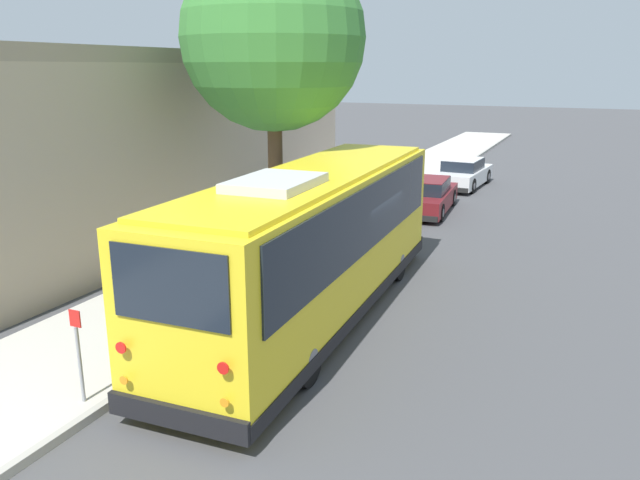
# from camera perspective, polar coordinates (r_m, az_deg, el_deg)

# --- Properties ---
(ground_plane) EXTENTS (160.00, 160.00, 0.00)m
(ground_plane) POSITION_cam_1_polar(r_m,az_deg,el_deg) (15.34, 2.14, -5.15)
(ground_plane) COLOR #474749
(sidewalk_slab) EXTENTS (80.00, 3.57, 0.15)m
(sidewalk_slab) POSITION_cam_1_polar(r_m,az_deg,el_deg) (16.82, -8.71, -3.17)
(sidewalk_slab) COLOR beige
(sidewalk_slab) RESTS_ON ground
(curb_strip) EXTENTS (80.00, 0.14, 0.15)m
(curb_strip) POSITION_cam_1_polar(r_m,az_deg,el_deg) (15.93, -3.08, -4.08)
(curb_strip) COLOR #AAA69D
(curb_strip) RESTS_ON ground
(shuttle_bus) EXTENTS (10.90, 3.05, 3.45)m
(shuttle_bus) POSITION_cam_1_polar(r_m,az_deg,el_deg) (13.56, -0.51, 0.28)
(shuttle_bus) COLOR yellow
(shuttle_bus) RESTS_ON ground
(parked_sedan_maroon) EXTENTS (4.71, 1.95, 1.31)m
(parked_sedan_maroon) POSITION_cam_1_polar(r_m,az_deg,el_deg) (24.40, 9.84, 3.95)
(parked_sedan_maroon) COLOR maroon
(parked_sedan_maroon) RESTS_ON ground
(parked_sedan_white) EXTENTS (4.70, 1.99, 1.33)m
(parked_sedan_white) POSITION_cam_1_polar(r_m,az_deg,el_deg) (29.94, 12.94, 5.94)
(parked_sedan_white) COLOR silver
(parked_sedan_white) RESTS_ON ground
(street_tree) EXTENTS (4.92, 4.92, 9.21)m
(street_tree) POSITION_cam_1_polar(r_m,az_deg,el_deg) (17.44, -4.12, 19.03)
(street_tree) COLOR brown
(street_tree) RESTS_ON sidewalk_slab
(sign_post_near) EXTENTS (0.06, 0.22, 1.59)m
(sign_post_near) POSITION_cam_1_polar(r_m,az_deg,el_deg) (10.85, -21.17, -9.79)
(sign_post_near) COLOR gray
(sign_post_near) RESTS_ON sidewalk_slab
(sign_post_far) EXTENTS (0.06, 0.22, 1.41)m
(sign_post_far) POSITION_cam_1_polar(r_m,az_deg,el_deg) (11.91, -15.83, -7.50)
(sign_post_far) COLOR gray
(sign_post_far) RESTS_ON sidewalk_slab
(fire_hydrant) EXTENTS (0.22, 0.22, 0.81)m
(fire_hydrant) POSITION_cam_1_polar(r_m,az_deg,el_deg) (21.37, 3.73, 2.35)
(fire_hydrant) COLOR red
(fire_hydrant) RESTS_ON sidewalk_slab
(building_backdrop) EXTENTS (20.86, 6.66, 5.93)m
(building_backdrop) POSITION_cam_1_polar(r_m,az_deg,el_deg) (21.93, -17.73, 7.89)
(building_backdrop) COLOR tan
(building_backdrop) RESTS_ON ground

